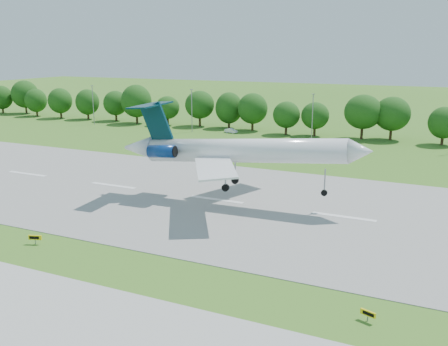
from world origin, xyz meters
TOP-DOWN VIEW (x-y plane):
  - ground at (0.00, 0.00)m, footprint 600.00×600.00m
  - runway at (0.00, 25.00)m, footprint 400.00×45.00m
  - tree_line at (0.00, 92.00)m, footprint 288.40×8.40m
  - light_poles at (-2.50, 82.00)m, footprint 175.90×0.25m
  - airliner at (-17.45, 24.84)m, footprint 39.43×28.56m
  - taxi_sign_left at (-32.23, -0.84)m, footprint 1.63×0.70m
  - taxi_sign_centre at (7.57, -2.09)m, footprint 1.42×0.64m
  - service_vehicle_a at (-44.15, 85.14)m, footprint 4.09×2.26m
  - service_vehicle_b at (-10.37, 78.16)m, footprint 3.74×1.80m

SIDE VIEW (x-z plane):
  - ground at x=0.00m, z-range 0.00..0.00m
  - runway at x=0.00m, z-range 0.00..0.08m
  - service_vehicle_b at x=-10.37m, z-range 0.00..1.23m
  - service_vehicle_a at x=-44.15m, z-range 0.00..1.28m
  - taxi_sign_centre at x=7.57m, z-range 0.24..1.26m
  - taxi_sign_left at x=-32.23m, z-range 0.28..1.44m
  - tree_line at x=0.00m, z-range 0.99..11.39m
  - light_poles at x=-2.50m, z-range 0.24..12.43m
  - airliner at x=-17.45m, z-range 1.96..14.79m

